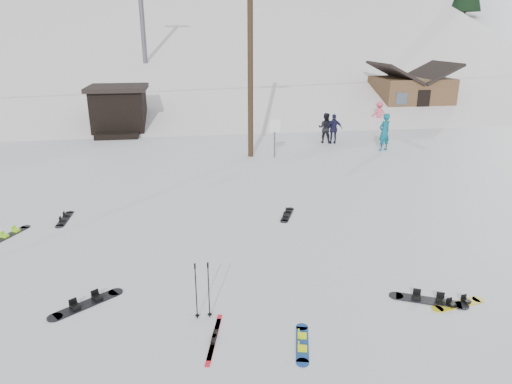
{
  "coord_description": "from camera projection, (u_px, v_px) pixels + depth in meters",
  "views": [
    {
      "loc": [
        -0.91,
        -7.38,
        5.65
      ],
      "look_at": [
        0.88,
        4.7,
        1.4
      ],
      "focal_mm": 32.0,
      "sensor_mm": 36.0,
      "label": 1
    }
  ],
  "objects": [
    {
      "name": "skier_pink",
      "position": [
        379.0,
        113.0,
        29.57
      ],
      "size": [
        1.0,
        0.61,
        1.51
      ],
      "primitive_type": "imported",
      "rotation": [
        0.0,
        0.0,
        3.08
      ],
      "color": "#E14F6A",
      "rests_on": "ground"
    },
    {
      "name": "utility_pole",
      "position": [
        250.0,
        56.0,
        20.69
      ],
      "size": [
        2.0,
        0.26,
        9.0
      ],
      "color": "#3A2819",
      "rests_on": "ground"
    },
    {
      "name": "board_scatter_f",
      "position": [
        287.0,
        215.0,
        14.98
      ],
      "size": [
        0.69,
        1.29,
        0.1
      ],
      "rotation": [
        0.0,
        0.0,
        1.18
      ],
      "color": "black",
      "rests_on": "ground"
    },
    {
      "name": "ridge_right",
      "position": [
        468.0,
        158.0,
        64.47
      ],
      "size": [
        45.66,
        93.98,
        54.59
      ],
      "primitive_type": "cube",
      "rotation": [
        0.21,
        -0.05,
        -0.12
      ],
      "color": "white",
      "rests_on": "ground"
    },
    {
      "name": "skier_dark",
      "position": [
        325.0,
        128.0,
        24.72
      ],
      "size": [
        0.99,
        0.92,
        1.63
      ],
      "primitive_type": "imported",
      "rotation": [
        0.0,
        0.0,
        2.65
      ],
      "color": "black",
      "rests_on": "ground"
    },
    {
      "name": "board_scatter_d",
      "position": [
        428.0,
        300.0,
        10.16
      ],
      "size": [
        1.56,
        0.9,
        0.12
      ],
      "rotation": [
        0.0,
        0.0,
        -0.44
      ],
      "color": "black",
      "rests_on": "ground"
    },
    {
      "name": "ski_slope",
      "position": [
        197.0,
        166.0,
        64.2
      ],
      "size": [
        60.0,
        85.24,
        65.97
      ],
      "primitive_type": "cube",
      "rotation": [
        0.31,
        0.0,
        0.0
      ],
      "color": "white",
      "rests_on": "ground"
    },
    {
      "name": "trail_sign",
      "position": [
        275.0,
        131.0,
        21.57
      ],
      "size": [
        0.5,
        0.09,
        1.85
      ],
      "color": "#595B60",
      "rests_on": "ground"
    },
    {
      "name": "board_scatter_c",
      "position": [
        11.0,
        234.0,
        13.51
      ],
      "size": [
        0.78,
        1.32,
        0.1
      ],
      "rotation": [
        0.0,
        0.0,
        1.12
      ],
      "color": "black",
      "rests_on": "ground"
    },
    {
      "name": "cabin",
      "position": [
        410.0,
        95.0,
        32.89
      ],
      "size": [
        5.39,
        4.4,
        3.77
      ],
      "color": "brown",
      "rests_on": "ground"
    },
    {
      "name": "treeline_crest",
      "position": [
        191.0,
        64.0,
        89.22
      ],
      "size": [
        50.0,
        6.0,
        10.0
      ],
      "primitive_type": null,
      "color": "black",
      "rests_on": "ski_slope"
    },
    {
      "name": "lift_tower_near",
      "position": [
        141.0,
        2.0,
        33.77
      ],
      "size": [
        2.2,
        0.36,
        8.0
      ],
      "color": "#595B60",
      "rests_on": "ski_slope"
    },
    {
      "name": "hero_snowboard",
      "position": [
        302.0,
        343.0,
        8.75
      ],
      "size": [
        0.49,
        1.27,
        0.09
      ],
      "rotation": [
        0.0,
        0.0,
        1.34
      ],
      "color": "#174096",
      "rests_on": "ground"
    },
    {
      "name": "board_scatter_a",
      "position": [
        86.0,
        304.0,
        10.03
      ],
      "size": [
        1.45,
        1.16,
        0.12
      ],
      "rotation": [
        0.0,
        0.0,
        0.64
      ],
      "color": "black",
      "rests_on": "ground"
    },
    {
      "name": "ground",
      "position": [
        247.0,
        340.0,
        8.88
      ],
      "size": [
        200.0,
        200.0,
        0.0
      ],
      "primitive_type": "plane",
      "color": "white",
      "rests_on": "ground"
    },
    {
      "name": "hero_skis",
      "position": [
        214.0,
        338.0,
        8.9
      ],
      "size": [
        0.44,
        1.58,
        0.08
      ],
      "rotation": [
        0.0,
        0.0,
        -0.22
      ],
      "color": "red",
      "rests_on": "ground"
    },
    {
      "name": "board_scatter_b",
      "position": [
        65.0,
        219.0,
        14.64
      ],
      "size": [
        0.31,
        1.44,
        0.1
      ],
      "rotation": [
        0.0,
        0.0,
        1.54
      ],
      "color": "black",
      "rests_on": "ground"
    },
    {
      "name": "board_scatter_e",
      "position": [
        458.0,
        304.0,
        10.03
      ],
      "size": [
        1.34,
        0.47,
        0.1
      ],
      "rotation": [
        0.0,
        0.0,
        0.19
      ],
      "color": "yellow",
      "rests_on": "ground"
    },
    {
      "name": "ski_poles",
      "position": [
        202.0,
        290.0,
        9.37
      ],
      "size": [
        0.35,
        0.09,
        1.28
      ],
      "color": "black",
      "rests_on": "ground"
    },
    {
      "name": "skier_navy",
      "position": [
        334.0,
        129.0,
        24.54
      ],
      "size": [
        0.97,
        0.48,
        1.59
      ],
      "primitive_type": "imported",
      "rotation": [
        0.0,
        0.0,
        3.04
      ],
      "color": "#1A173B",
      "rests_on": "ground"
    },
    {
      "name": "skier_teal",
      "position": [
        384.0,
        132.0,
        23.02
      ],
      "size": [
        0.81,
        0.67,
        1.89
      ],
      "primitive_type": "imported",
      "rotation": [
        0.0,
        0.0,
        3.52
      ],
      "color": "#0B5B6F",
      "rests_on": "ground"
    },
    {
      "name": "treeline_right",
      "position": [
        507.0,
        85.0,
        53.1
      ],
      "size": [
        20.0,
        60.0,
        10.0
      ],
      "primitive_type": null,
      "color": "black",
      "rests_on": "ground"
    },
    {
      "name": "lift_hut",
      "position": [
        119.0,
        109.0,
        27.3
      ],
      "size": [
        3.4,
        4.1,
        2.75
      ],
      "color": "black",
      "rests_on": "ground"
    }
  ]
}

